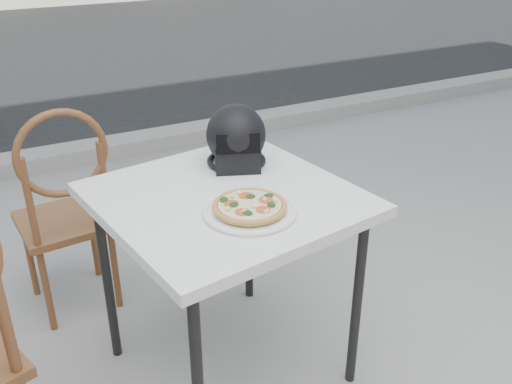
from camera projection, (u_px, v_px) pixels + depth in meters
name	position (u px, v px, depth m)	size (l,w,h in m)	color
street_asphalt	(23.00, 54.00, 7.67)	(30.00, 8.00, 0.00)	black
curb	(89.00, 151.00, 4.47)	(30.00, 0.25, 0.12)	gray
cafe_table_main	(226.00, 212.00, 2.13)	(1.00, 1.00, 0.83)	white
plate	(250.00, 211.00, 1.96)	(0.40, 0.40, 0.02)	white
pizza	(250.00, 206.00, 1.95)	(0.30, 0.30, 0.03)	#C29047
helmet	(236.00, 139.00, 2.29)	(0.32, 0.32, 0.25)	black
cafe_chair_main	(65.00, 203.00, 2.56)	(0.44, 0.44, 1.05)	brown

